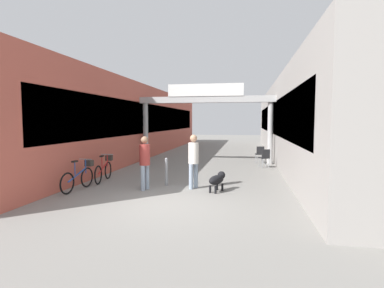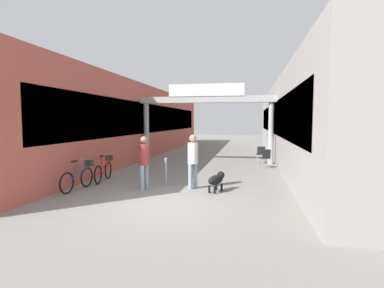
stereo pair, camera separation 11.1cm
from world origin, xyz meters
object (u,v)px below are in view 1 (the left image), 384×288
Objects in this scene: bicycle_blue_nearest at (80,176)px; dog_on_leash at (217,179)px; pedestrian_with_dog at (194,158)px; pedestrian_companion at (145,159)px; cafe_chair_black_nearer at (265,157)px; cafe_chair_black_farther at (260,153)px; bollard_post_metal at (166,171)px; bicycle_red_second at (104,169)px.

dog_on_leash is at bearing 7.39° from bicycle_blue_nearest.
pedestrian_with_dog is 1.07m from dog_on_leash.
pedestrian_companion reaches higher than cafe_chair_black_nearer.
cafe_chair_black_farther is at bearing 50.65° from bicycle_blue_nearest.
pedestrian_companion is 6.75m from cafe_chair_black_nearer.
bollard_post_metal is 7.07m from cafe_chair_black_farther.
bicycle_blue_nearest and bicycle_red_second have the same top height.
bicycle_red_second is 1.89× the size of cafe_chair_black_nearer.
pedestrian_with_dog is 1.06× the size of bicycle_red_second.
cafe_chair_black_nearer is at bearing 52.73° from pedestrian_companion.
dog_on_leash is at bearing 4.99° from pedestrian_companion.
cafe_chair_black_nearer is at bearing 42.92° from bicycle_blue_nearest.
bollard_post_metal is at bearing 163.18° from dog_on_leash.
bollard_post_metal is at bearing -118.83° from cafe_chair_black_farther.
cafe_chair_black_nearer is 1.59m from cafe_chair_black_farther.
dog_on_leash is 0.97× the size of cafe_chair_black_farther.
bicycle_blue_nearest is 1.00× the size of bicycle_red_second.
pedestrian_companion is 1.03× the size of bicycle_blue_nearest.
bicycle_red_second is 1.89× the size of cafe_chair_black_farther.
dog_on_leash is 4.38m from bicycle_red_second.
bollard_post_metal is (-1.81, 0.55, 0.11)m from dog_on_leash.
cafe_chair_black_nearer is (2.57, 4.88, -0.49)m from pedestrian_with_dog.
bollard_post_metal is at bearing 164.69° from pedestrian_with_dog.
bollard_post_metal is 1.09× the size of cafe_chair_black_farther.
cafe_chair_black_nearer is at bearing 52.22° from bollard_post_metal.
pedestrian_with_dog is at bearing -10.27° from bicycle_red_second.
pedestrian_with_dog is at bearing -117.78° from cafe_chair_black_nearer.
bicycle_blue_nearest reaches higher than bollard_post_metal.
bicycle_red_second is at bearing -135.20° from cafe_chair_black_farther.
bollard_post_metal is (2.47, -0.36, 0.06)m from bicycle_red_second.
pedestrian_companion is 1.95× the size of cafe_chair_black_nearer.
cafe_chair_black_farther reaches higher than dog_on_leash.
pedestrian_companion is 2.19m from bicycle_blue_nearest.
cafe_chair_black_nearer is (6.16, 5.73, 0.10)m from bicycle_blue_nearest.
bicycle_blue_nearest is (-4.40, -0.57, 0.05)m from dog_on_leash.
pedestrian_companion is 1.04m from bollard_post_metal.
bicycle_red_second is at bearing 171.82° from bollard_post_metal.
dog_on_leash is 1.90m from bollard_post_metal.
dog_on_leash is 0.97× the size of cafe_chair_black_nearer.
cafe_chair_black_farther is (5.88, 5.84, 0.10)m from bicycle_red_second.
bollard_post_metal is (-1.00, 0.27, -0.53)m from pedestrian_with_dog.
cafe_chair_black_farther is (6.00, 7.31, 0.10)m from bicycle_blue_nearest.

